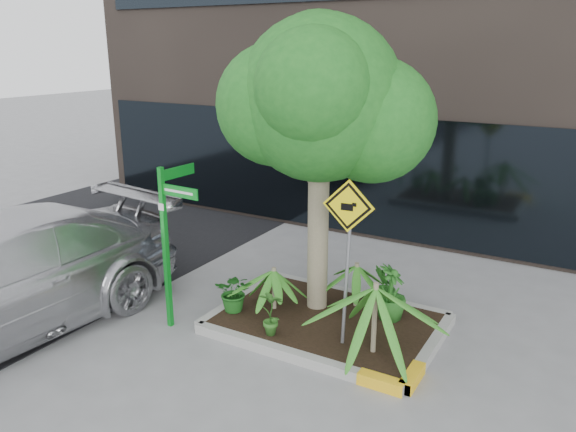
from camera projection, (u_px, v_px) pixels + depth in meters
The scene contains 13 objects.
ground at pixel (306, 332), 8.40m from camera, with size 80.00×80.00×0.00m, color gray.
asphalt_road at pixel (27, 254), 11.51m from camera, with size 7.00×80.00×0.01m, color black.
planter at pixel (328, 322), 8.49m from camera, with size 3.35×2.36×0.15m.
tree at pixel (321, 99), 8.00m from camera, with size 3.09×2.74×4.63m.
palm_front at pixel (376, 287), 7.32m from camera, with size 1.13×1.13×1.25m.
palm_left at pixel (274, 270), 8.65m from camera, with size 0.77×0.77×0.85m.
palm_back at pixel (357, 266), 8.73m from camera, with size 0.82×0.82×0.91m.
shrub_a at pixel (235, 292), 8.66m from camera, with size 0.57×0.57×0.63m, color #1A5819.
shrub_b at pixel (391, 293), 8.38m from camera, with size 0.47×0.47×0.84m, color #25681F.
shrub_c at pixel (271, 312), 7.93m from camera, with size 0.37×0.37×0.70m, color #2D6720.
shrub_d at pixel (385, 287), 8.70m from camera, with size 0.41×0.41×0.75m, color #205919.
street_sign_post at pixel (169, 230), 8.17m from camera, with size 0.73×0.73×2.47m.
cattle_sign at pixel (348, 235), 7.42m from camera, with size 0.71×0.25×2.31m.
Camera 1 is at (3.54, -6.66, 4.11)m, focal length 35.00 mm.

